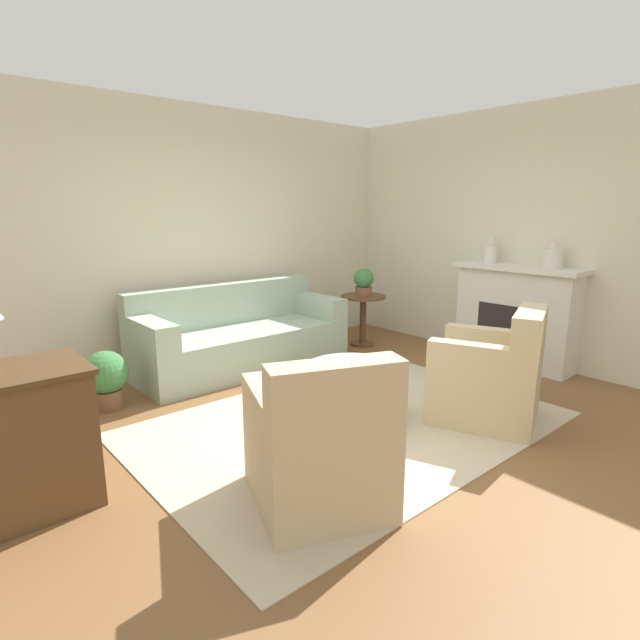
# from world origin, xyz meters

# --- Properties ---
(ground_plane) EXTENTS (16.00, 16.00, 0.00)m
(ground_plane) POSITION_xyz_m (0.00, 0.00, 0.00)
(ground_plane) COLOR brown
(wall_back) EXTENTS (8.89, 0.12, 2.80)m
(wall_back) POSITION_xyz_m (0.00, 2.50, 1.40)
(wall_back) COLOR beige
(wall_back) RESTS_ON ground_plane
(wall_right) EXTENTS (0.12, 9.36, 2.80)m
(wall_right) POSITION_xyz_m (2.74, 0.00, 1.40)
(wall_right) COLOR beige
(wall_right) RESTS_ON ground_plane
(rug) EXTENTS (3.27, 2.27, 0.01)m
(rug) POSITION_xyz_m (0.00, 0.00, 0.01)
(rug) COLOR beige
(rug) RESTS_ON ground_plane
(couch) EXTENTS (2.30, 0.90, 0.89)m
(couch) POSITION_xyz_m (0.15, 1.89, 0.32)
(couch) COLOR #9EB29E
(couch) RESTS_ON ground_plane
(armchair_left) EXTENTS (0.96, 1.01, 0.94)m
(armchair_left) POSITION_xyz_m (-0.92, -0.69, 0.37)
(armchair_left) COLOR #C6B289
(armchair_left) RESTS_ON rug
(armchair_right) EXTENTS (0.96, 1.01, 0.94)m
(armchair_right) POSITION_xyz_m (0.92, -0.69, 0.37)
(armchair_right) COLOR #C6B289
(armchair_right) RESTS_ON rug
(ottoman_table) EXTENTS (0.78, 0.78, 0.45)m
(ottoman_table) POSITION_xyz_m (0.07, 0.05, 0.30)
(ottoman_table) COLOR #9EB29E
(ottoman_table) RESTS_ON rug
(side_table) EXTENTS (0.56, 0.56, 0.64)m
(side_table) POSITION_xyz_m (1.81, 1.64, 0.44)
(side_table) COLOR brown
(side_table) RESTS_ON ground_plane
(fireplace) EXTENTS (0.44, 1.38, 1.11)m
(fireplace) POSITION_xyz_m (2.50, -0.02, 0.58)
(fireplace) COLOR silver
(fireplace) RESTS_ON ground_plane
(vase_mantel_near) EXTENTS (0.15, 0.15, 0.28)m
(vase_mantel_near) POSITION_xyz_m (2.48, 0.33, 1.22)
(vase_mantel_near) COLOR silver
(vase_mantel_near) RESTS_ON fireplace
(vase_mantel_far) EXTENTS (0.19, 0.19, 0.27)m
(vase_mantel_far) POSITION_xyz_m (2.48, -0.38, 1.22)
(vase_mantel_far) COLOR silver
(vase_mantel_far) RESTS_ON fireplace
(potted_plant_on_side_table) EXTENTS (0.25, 0.25, 0.34)m
(potted_plant_on_side_table) POSITION_xyz_m (1.81, 1.64, 0.82)
(potted_plant_on_side_table) COLOR brown
(potted_plant_on_side_table) RESTS_ON side_table
(potted_plant_floor) EXTENTS (0.38, 0.38, 0.51)m
(potted_plant_floor) POSITION_xyz_m (-1.36, 1.63, 0.29)
(potted_plant_floor) COLOR brown
(potted_plant_floor) RESTS_ON ground_plane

